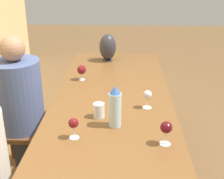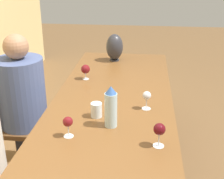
# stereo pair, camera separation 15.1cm
# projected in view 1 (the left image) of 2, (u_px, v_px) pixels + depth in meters

# --- Properties ---
(dining_table) EXTENTS (2.86, 0.92, 0.77)m
(dining_table) POSITION_uv_depth(u_px,v_px,m) (111.00, 116.00, 2.30)
(dining_table) COLOR brown
(dining_table) RESTS_ON ground_plane
(water_bottle) EXTENTS (0.08, 0.08, 0.28)m
(water_bottle) POSITION_uv_depth(u_px,v_px,m) (115.00, 107.00, 1.98)
(water_bottle) COLOR #ADCCD6
(water_bottle) RESTS_ON dining_table
(water_tumbler) EXTENTS (0.08, 0.08, 0.10)m
(water_tumbler) POSITION_uv_depth(u_px,v_px,m) (99.00, 110.00, 2.13)
(water_tumbler) COLOR silver
(water_tumbler) RESTS_ON dining_table
(vase) EXTENTS (0.18, 0.18, 0.29)m
(vase) POSITION_uv_depth(u_px,v_px,m) (108.00, 47.00, 3.28)
(vase) COLOR #2D2D33
(vase) RESTS_ON dining_table
(wine_glass_0) EXTENTS (0.06, 0.06, 0.13)m
(wine_glass_0) POSITION_uv_depth(u_px,v_px,m) (74.00, 124.00, 1.86)
(wine_glass_0) COLOR silver
(wine_glass_0) RESTS_ON dining_table
(wine_glass_1) EXTENTS (0.08, 0.08, 0.14)m
(wine_glass_1) POSITION_uv_depth(u_px,v_px,m) (82.00, 70.00, 2.77)
(wine_glass_1) COLOR silver
(wine_glass_1) RESTS_ON dining_table
(wine_glass_2) EXTENTS (0.07, 0.07, 0.15)m
(wine_glass_2) POSITION_uv_depth(u_px,v_px,m) (166.00, 128.00, 1.79)
(wine_glass_2) COLOR silver
(wine_glass_2) RESTS_ON dining_table
(wine_glass_4) EXTENTS (0.07, 0.07, 0.14)m
(wine_glass_4) POSITION_uv_depth(u_px,v_px,m) (148.00, 95.00, 2.24)
(wine_glass_4) COLOR silver
(wine_glass_4) RESTS_ON dining_table
(chair_far) EXTENTS (0.44, 0.44, 0.93)m
(chair_far) POSITION_uv_depth(u_px,v_px,m) (13.00, 122.00, 2.64)
(chair_far) COLOR brown
(chair_far) RESTS_ON ground_plane
(person_far) EXTENTS (0.40, 0.40, 1.24)m
(person_far) POSITION_uv_depth(u_px,v_px,m) (21.00, 106.00, 2.58)
(person_far) COLOR #2D2D38
(person_far) RESTS_ON ground_plane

